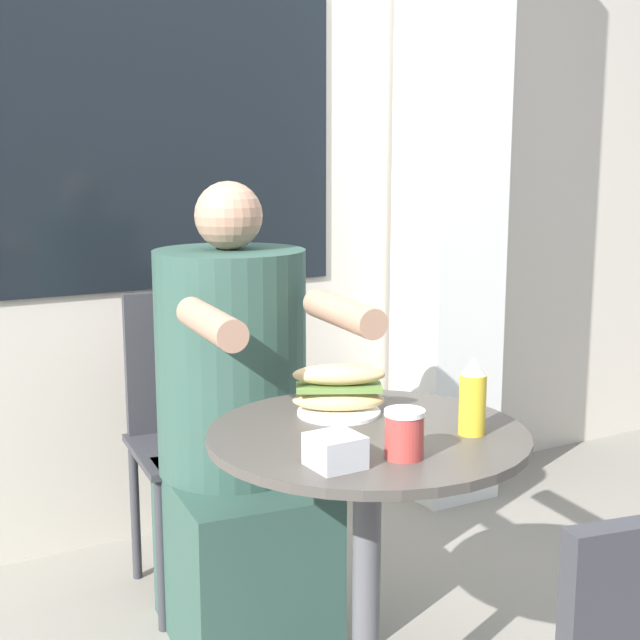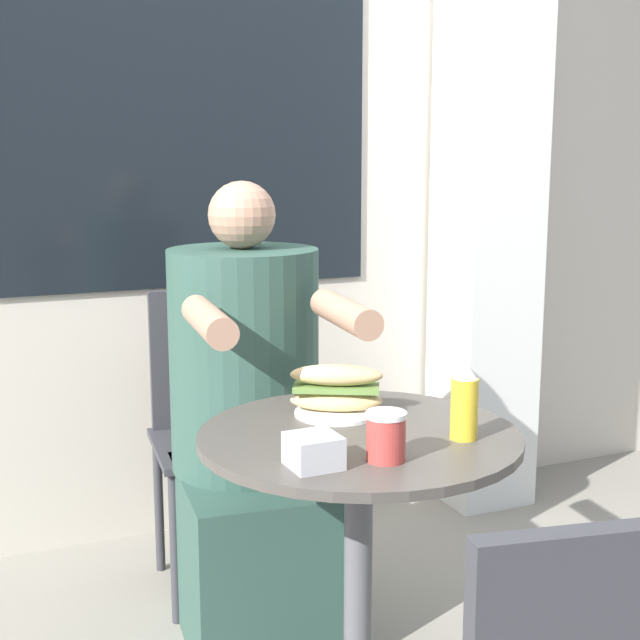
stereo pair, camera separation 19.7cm
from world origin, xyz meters
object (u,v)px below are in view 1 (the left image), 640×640
object	(u,v)px
diner_chair	(193,412)
drink_cup	(404,434)
sandwich_on_plate	(339,392)
seated_diner	(237,448)
condiment_bottle	(473,397)
cafe_table	(367,518)

from	to	relation	value
diner_chair	drink_cup	distance (m)	1.08
sandwich_on_plate	seated_diner	bearing A→B (deg)	99.29
diner_chair	sandwich_on_plate	xyz separation A→B (m)	(0.05, -0.75, 0.23)
sandwich_on_plate	condiment_bottle	bearing A→B (deg)	-57.21
cafe_table	condiment_bottle	world-z (taller)	condiment_bottle
seated_diner	condiment_bottle	xyz separation A→B (m)	(0.23, -0.66, 0.26)
seated_diner	sandwich_on_plate	bearing A→B (deg)	105.18
condiment_bottle	seated_diner	bearing A→B (deg)	109.28
cafe_table	drink_cup	distance (m)	0.30
cafe_table	condiment_bottle	distance (m)	0.34
seated_diner	drink_cup	bearing A→B (deg)	98.07
seated_diner	condiment_bottle	world-z (taller)	seated_diner
cafe_table	diner_chair	bearing A→B (deg)	92.77
seated_diner	drink_cup	xyz separation A→B (m)	(0.03, -0.71, 0.23)
seated_diner	condiment_bottle	size ratio (longest dim) A/B	7.53
diner_chair	seated_diner	bearing A→B (deg)	93.69
sandwich_on_plate	diner_chair	bearing A→B (deg)	93.99
drink_cup	seated_diner	bearing A→B (deg)	92.19
diner_chair	condiment_bottle	size ratio (longest dim) A/B	5.45
cafe_table	sandwich_on_plate	bearing A→B (deg)	85.91
seated_diner	sandwich_on_plate	world-z (taller)	seated_diner
sandwich_on_plate	drink_cup	size ratio (longest dim) A/B	2.25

